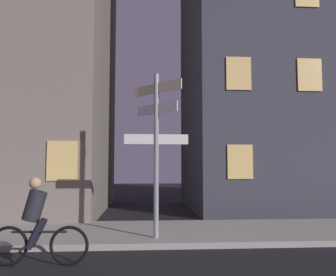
% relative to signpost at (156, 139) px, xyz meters
% --- Properties ---
extents(sidewalk_kerb, '(40.00, 3.44, 0.14)m').
position_rel_signpost_xyz_m(sidewalk_kerb, '(1.37, 1.10, -2.40)').
color(sidewalk_kerb, '#9E9991').
rests_on(sidewalk_kerb, ground_plane).
extents(signpost, '(1.54, 1.13, 3.93)m').
position_rel_signpost_xyz_m(signpost, '(0.00, 0.00, 0.00)').
color(signpost, gray).
rests_on(signpost, sidewalk_kerb).
extents(cyclist, '(1.82, 0.34, 1.61)m').
position_rel_signpost_xyz_m(cyclist, '(-2.27, -1.74, -1.73)').
color(cyclist, black).
rests_on(cyclist, ground_plane).
extents(building_left_block, '(8.77, 9.08, 17.97)m').
position_rel_signpost_xyz_m(building_left_block, '(-6.26, 6.99, 6.51)').
color(building_left_block, slate).
rests_on(building_left_block, ground_plane).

